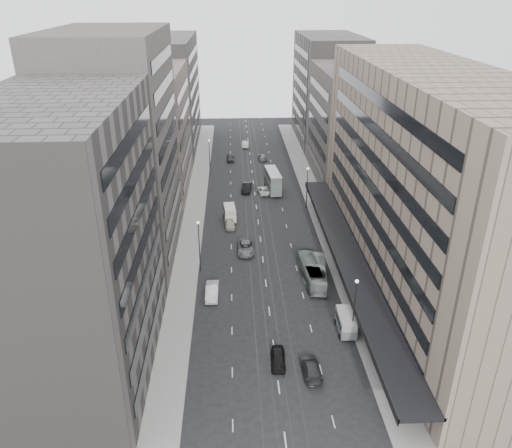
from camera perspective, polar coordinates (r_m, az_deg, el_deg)
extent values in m
plane|color=black|center=(66.66, 1.60, -10.41)|extent=(220.00, 220.00, 0.00)
cube|color=gray|center=(100.67, 6.85, 2.47)|extent=(4.00, 125.00, 0.15)
cube|color=gray|center=(99.61, -6.91, 2.21)|extent=(4.00, 125.00, 0.15)
cube|color=gray|center=(71.26, 18.81, 4.33)|extent=(15.00, 60.00, 30.00)
cube|color=black|center=(72.97, 10.62, -3.74)|extent=(4.40, 60.00, 0.50)
cube|color=#4A4440|center=(112.30, 10.86, 11.05)|extent=(15.00, 28.00, 24.00)
cube|color=#5A5651|center=(140.57, 8.17, 14.92)|extent=(15.00, 32.00, 28.00)
cube|color=#5A5651|center=(54.51, -20.71, -2.50)|extent=(15.00, 28.00, 30.00)
cube|color=#4A4440|center=(78.01, -15.45, 8.11)|extent=(15.00, 26.00, 34.00)
cube|color=gray|center=(104.73, -12.26, 10.18)|extent=(15.00, 28.00, 25.00)
cube|color=#5A5651|center=(136.27, -10.25, 14.45)|extent=(15.00, 38.00, 28.00)
cylinder|color=#262628|center=(61.76, 11.14, -9.67)|extent=(0.16, 0.16, 8.00)
sphere|color=silver|center=(59.53, 11.46, -6.44)|extent=(0.44, 0.44, 0.44)
cylinder|color=#262628|center=(96.56, 5.85, 4.02)|extent=(0.16, 0.16, 8.00)
sphere|color=silver|center=(95.15, 5.96, 6.32)|extent=(0.44, 0.44, 0.44)
cylinder|color=#262628|center=(74.78, -6.49, -2.68)|extent=(0.16, 0.16, 8.00)
sphere|color=silver|center=(72.95, -6.65, 0.16)|extent=(0.44, 0.44, 0.44)
cylinder|color=#262628|center=(114.48, -5.33, 7.50)|extent=(0.16, 0.16, 8.00)
sphere|color=silver|center=(113.29, -5.41, 9.47)|extent=(0.44, 0.44, 0.44)
imported|color=gray|center=(73.75, 6.27, -5.41)|extent=(3.16, 10.30, 2.83)
imported|color=gray|center=(73.61, 7.07, -5.55)|extent=(3.60, 10.07, 2.74)
cube|color=slate|center=(105.09, 1.93, 4.50)|extent=(3.11, 8.50, 2.12)
cube|color=slate|center=(104.40, 1.94, 5.52)|extent=(3.03, 8.16, 1.85)
cube|color=silver|center=(104.07, 1.95, 6.03)|extent=(3.11, 8.50, 0.11)
cylinder|color=black|center=(102.55, 1.58, 3.32)|extent=(0.35, 0.94, 0.92)
cylinder|color=black|center=(102.95, 2.85, 3.39)|extent=(0.35, 0.94, 0.92)
cylinder|color=black|center=(108.04, 1.04, 4.51)|extent=(0.35, 0.94, 0.92)
cylinder|color=black|center=(108.42, 2.24, 4.57)|extent=(0.35, 0.94, 0.92)
cube|color=slate|center=(64.42, 10.21, -11.28)|extent=(2.03, 4.65, 1.20)
cube|color=#A5A5A0|center=(63.79, 10.28, -10.51)|extent=(1.98, 4.56, 0.94)
cylinder|color=black|center=(63.41, 9.56, -12.58)|extent=(0.21, 0.69, 0.69)
cylinder|color=black|center=(63.79, 11.30, -12.48)|extent=(0.21, 0.69, 0.69)
cylinder|color=black|center=(65.79, 9.08, -10.96)|extent=(0.21, 0.69, 0.69)
cylinder|color=black|center=(66.16, 10.75, -10.88)|extent=(0.21, 0.69, 0.69)
cube|color=silver|center=(92.12, -3.01, 1.03)|extent=(2.35, 4.54, 1.35)
cube|color=beige|center=(91.62, -3.03, 1.71)|extent=(2.31, 4.45, 1.06)
cylinder|color=black|center=(91.02, -3.54, 0.23)|extent=(0.26, 0.72, 0.70)
cylinder|color=black|center=(91.17, -2.30, 0.30)|extent=(0.26, 0.72, 0.70)
cylinder|color=black|center=(93.64, -3.68, 0.98)|extent=(0.26, 0.72, 0.70)
cylinder|color=black|center=(93.78, -2.48, 1.05)|extent=(0.26, 0.72, 0.70)
imported|color=black|center=(58.99, 2.53, -15.10)|extent=(1.94, 4.28, 1.42)
imported|color=silver|center=(70.19, -5.04, -7.66)|extent=(1.82, 4.99, 1.63)
imported|color=slate|center=(81.14, -1.19, -2.69)|extent=(2.75, 5.77, 1.59)
imported|color=#29292C|center=(58.07, 6.31, -16.03)|extent=(2.20, 5.04, 1.44)
imported|color=#AEA190|center=(89.56, -3.02, 0.10)|extent=(2.13, 4.61, 1.53)
imported|color=black|center=(105.56, -1.05, 4.21)|extent=(2.44, 5.32, 1.69)
imported|color=silver|center=(104.41, 0.89, 3.88)|extent=(2.90, 5.20, 1.38)
imported|color=slate|center=(125.75, 0.73, 7.66)|extent=(2.06, 4.66, 1.33)
imported|color=#28282B|center=(124.95, -2.94, 7.56)|extent=(2.02, 4.56, 1.52)
imported|color=beige|center=(136.47, -1.20, 9.16)|extent=(2.13, 5.11, 1.64)
imported|color=black|center=(60.74, 14.48, -14.17)|extent=(0.80, 0.62, 1.93)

